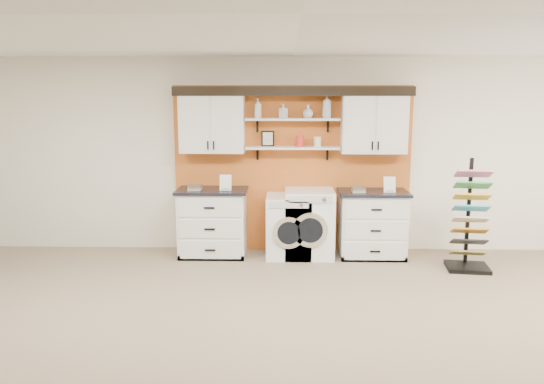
{
  "coord_description": "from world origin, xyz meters",
  "views": [
    {
      "loc": [
        -0.11,
        -3.66,
        2.28
      ],
      "look_at": [
        -0.25,
        2.3,
        1.17
      ],
      "focal_mm": 35.0,
      "sensor_mm": 36.0,
      "label": 1
    }
  ],
  "objects_px": {
    "washer": "(289,226)",
    "sample_rack": "(469,233)",
    "base_cabinet_right": "(372,224)",
    "dryer": "(309,223)",
    "base_cabinet_left": "(213,222)"
  },
  "relations": [
    {
      "from": "washer",
      "to": "sample_rack",
      "type": "bearing_deg",
      "value": -12.65
    },
    {
      "from": "base_cabinet_right",
      "to": "dryer",
      "type": "xyz_separation_m",
      "value": [
        -0.89,
        -0.0,
        0.01
      ]
    },
    {
      "from": "washer",
      "to": "sample_rack",
      "type": "distance_m",
      "value": 2.42
    },
    {
      "from": "washer",
      "to": "sample_rack",
      "type": "height_order",
      "value": "sample_rack"
    },
    {
      "from": "base_cabinet_left",
      "to": "dryer",
      "type": "height_order",
      "value": "base_cabinet_left"
    },
    {
      "from": "base_cabinet_left",
      "to": "sample_rack",
      "type": "distance_m",
      "value": 3.48
    },
    {
      "from": "base_cabinet_right",
      "to": "washer",
      "type": "bearing_deg",
      "value": -179.84
    },
    {
      "from": "base_cabinet_right",
      "to": "dryer",
      "type": "distance_m",
      "value": 0.89
    },
    {
      "from": "base_cabinet_left",
      "to": "dryer",
      "type": "xyz_separation_m",
      "value": [
        1.37,
        -0.0,
        -0.0
      ]
    },
    {
      "from": "washer",
      "to": "base_cabinet_right",
      "type": "bearing_deg",
      "value": 0.16
    },
    {
      "from": "dryer",
      "to": "sample_rack",
      "type": "xyz_separation_m",
      "value": [
        2.07,
        -0.53,
        0.01
      ]
    },
    {
      "from": "dryer",
      "to": "washer",
      "type": "bearing_deg",
      "value": 180.0
    },
    {
      "from": "washer",
      "to": "dryer",
      "type": "relative_size",
      "value": 0.91
    },
    {
      "from": "base_cabinet_right",
      "to": "dryer",
      "type": "bearing_deg",
      "value": -179.78
    },
    {
      "from": "dryer",
      "to": "sample_rack",
      "type": "bearing_deg",
      "value": -14.36
    }
  ]
}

